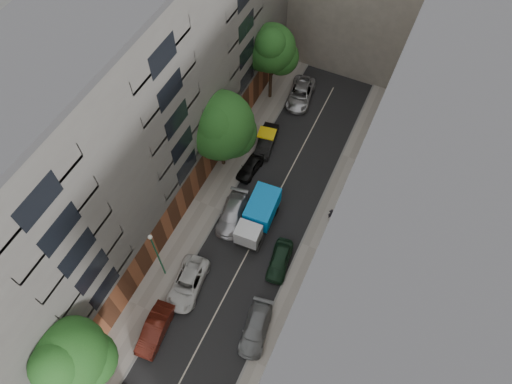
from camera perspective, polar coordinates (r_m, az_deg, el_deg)
The scene contains 20 objects.
ground at distance 41.94m, azimuth 0.59°, elevation -4.43°, with size 120.00×120.00×0.00m, color #4C4C49.
road_surface at distance 41.93m, azimuth 0.59°, elevation -4.42°, with size 8.00×44.00×0.02m, color black.
sidewalk_left at distance 43.27m, azimuth -6.05°, elevation -1.65°, with size 3.00×44.00×0.15m, color gray.
sidewalk_right at distance 41.17m, azimuth 7.62°, elevation -7.18°, with size 3.00×44.00×0.15m, color gray.
building_left at distance 37.68m, azimuth -14.87°, elevation 9.31°, with size 8.00×44.00×20.00m, color #504D4A.
building_right at distance 32.64m, azimuth 18.61°, elevation -2.97°, with size 8.00×44.00×20.00m, color #BFAD95.
tarp_truck at distance 40.85m, azimuth 0.30°, elevation -2.98°, with size 2.58×5.86×2.65m.
car_left_1 at distance 38.43m, azimuth -12.51°, elevation -16.41°, with size 1.57×4.51×1.49m, color #4F180F.
car_left_2 at distance 39.28m, azimuth -8.57°, elevation -11.25°, with size 2.36×5.11×1.42m, color silver.
car_left_3 at distance 41.85m, azimuth -3.00°, elevation -2.75°, with size 2.02×4.98×1.45m, color #B8B7BC.
car_left_4 at distance 44.84m, azimuth -0.71°, elevation 3.19°, with size 1.50×3.73×1.27m, color black.
car_left_5 at distance 46.73m, azimuth 1.33°, elevation 6.44°, with size 1.55×4.46×1.47m, color black.
car_left_6 at distance 51.39m, azimuth 5.59°, elevation 12.12°, with size 2.49×5.40×1.50m, color #B1B2B6.
car_right_1 at distance 37.66m, azimuth -0.03°, elevation -16.72°, with size 1.92×4.72×1.37m, color slate.
car_right_2 at distance 39.74m, azimuth 2.97°, elevation -8.52°, with size 1.67×4.15×1.41m, color black.
tree_near at distance 33.54m, azimuth -22.28°, elevation -18.71°, with size 5.36×5.09×9.16m.
tree_mid at distance 41.44m, azimuth -4.50°, elevation 8.04°, with size 6.51×6.41×8.88m.
tree_far at distance 47.32m, azimuth 2.01°, elevation 17.25°, with size 5.17×4.88×9.39m.
lamp_post at distance 36.82m, azimuth -12.36°, elevation -7.32°, with size 0.36×0.36×6.90m.
pedestrian at distance 42.13m, azimuth 9.36°, elevation -2.73°, with size 0.55×0.36×1.52m, color black.
Camera 1 is at (8.05, -18.33, 36.85)m, focal length 32.00 mm.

